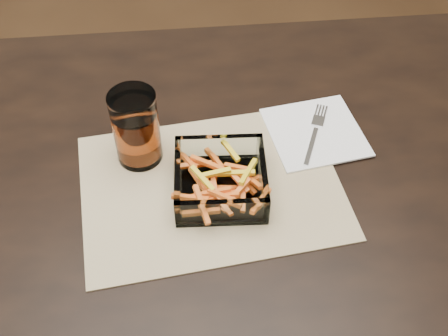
# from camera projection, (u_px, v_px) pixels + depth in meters

# --- Properties ---
(dining_table) EXTENTS (1.60, 0.90, 0.75)m
(dining_table) POSITION_uv_depth(u_px,v_px,m) (215.00, 204.00, 1.07)
(dining_table) COLOR black
(dining_table) RESTS_ON ground
(placemat) EXTENTS (0.48, 0.38, 0.00)m
(placemat) POSITION_uv_depth(u_px,v_px,m) (211.00, 186.00, 0.99)
(placemat) COLOR tan
(placemat) RESTS_ON dining_table
(glass_bowl) EXTENTS (0.16, 0.16, 0.06)m
(glass_bowl) POSITION_uv_depth(u_px,v_px,m) (221.00, 181.00, 0.96)
(glass_bowl) COLOR white
(glass_bowl) RESTS_ON placemat
(tumbler) EXTENTS (0.08, 0.08, 0.14)m
(tumbler) POSITION_uv_depth(u_px,v_px,m) (136.00, 130.00, 0.98)
(tumbler) COLOR white
(tumbler) RESTS_ON placemat
(napkin) EXTENTS (0.20, 0.20, 0.00)m
(napkin) POSITION_uv_depth(u_px,v_px,m) (315.00, 132.00, 1.07)
(napkin) COLOR white
(napkin) RESTS_ON placemat
(fork) EXTENTS (0.08, 0.16, 0.00)m
(fork) POSITION_uv_depth(u_px,v_px,m) (315.00, 132.00, 1.06)
(fork) COLOR silver
(fork) RESTS_ON napkin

